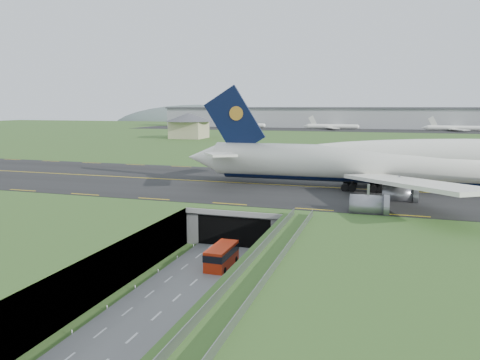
% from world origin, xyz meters
% --- Properties ---
extents(ground, '(900.00, 900.00, 0.00)m').
position_xyz_m(ground, '(0.00, 0.00, 0.00)').
color(ground, '#376327').
rests_on(ground, ground).
extents(airfield_deck, '(800.00, 800.00, 6.00)m').
position_xyz_m(airfield_deck, '(0.00, 0.00, 3.00)').
color(airfield_deck, gray).
rests_on(airfield_deck, ground).
extents(trench_road, '(12.00, 75.00, 0.20)m').
position_xyz_m(trench_road, '(0.00, -7.50, 0.10)').
color(trench_road, slate).
rests_on(trench_road, ground).
extents(taxiway, '(800.00, 44.00, 0.18)m').
position_xyz_m(taxiway, '(0.00, 33.00, 6.09)').
color(taxiway, black).
rests_on(taxiway, airfield_deck).
extents(tunnel_portal, '(17.00, 22.30, 6.00)m').
position_xyz_m(tunnel_portal, '(0.00, 16.71, 3.33)').
color(tunnel_portal, gray).
rests_on(tunnel_portal, ground).
extents(guideway, '(3.00, 53.00, 7.05)m').
position_xyz_m(guideway, '(11.00, -19.11, 5.32)').
color(guideway, '#A8A8A3').
rests_on(guideway, ground).
extents(jumbo_jet, '(100.76, 63.72, 21.08)m').
position_xyz_m(jumbo_jet, '(30.89, 33.66, 11.69)').
color(jumbo_jet, white).
rests_on(jumbo_jet, ground).
extents(shuttle_tram, '(2.85, 7.25, 2.96)m').
position_xyz_m(shuttle_tram, '(1.27, -1.11, 1.63)').
color(shuttle_tram, red).
rests_on(shuttle_tram, ground).
extents(service_building, '(24.24, 24.24, 12.88)m').
position_xyz_m(service_building, '(-73.98, 159.70, 13.63)').
color(service_building, '#BDB589').
rests_on(service_building, ground).
extents(cargo_terminal, '(320.00, 67.00, 15.60)m').
position_xyz_m(cargo_terminal, '(-0.10, 299.41, 13.96)').
color(cargo_terminal, '#B2B2B2').
rests_on(cargo_terminal, ground).
extents(distant_hills, '(700.00, 91.00, 60.00)m').
position_xyz_m(distant_hills, '(64.38, 430.00, -4.00)').
color(distant_hills, slate).
rests_on(distant_hills, ground).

